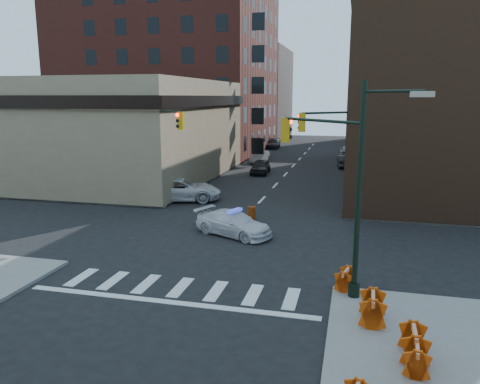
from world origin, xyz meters
The scene contains 30 objects.
ground centered at (0.00, 0.00, 0.00)m, with size 140.00×140.00×0.00m, color black.
sidewalk_nw centered at (-23.00, 32.75, 0.07)m, with size 34.00×54.50×0.15m, color gray.
bank_building centered at (-17.00, 16.50, 4.50)m, with size 22.00×22.00×9.00m, color #8B7A5B.
apartment_block centered at (-18.50, 40.00, 12.00)m, with size 25.00×25.00×24.00m, color #5C251D.
commercial_row_ne centered at (13.00, 22.50, 7.00)m, with size 14.00×34.00×14.00m, color #4B2E1E.
filler_nw centered at (-16.00, 62.00, 8.00)m, with size 20.00×18.00×16.00m, color brown.
filler_ne centered at (14.00, 58.00, 6.00)m, with size 16.00×16.00×12.00m, color #5C251D.
signal_pole_se centered at (6.04, -5.52, 4.61)m, with size 5.40×5.27×8.00m.
signal_pole_nw centered at (-5.85, 5.34, 4.34)m, with size 3.58×3.67×8.00m.
signal_pole_ne centered at (5.84, 5.35, 4.34)m, with size 3.67×3.58×8.00m.
tree_ne_near centered at (7.50, 26.00, 3.49)m, with size 3.00×3.00×4.85m.
tree_ne_far centered at (7.50, 34.00, 3.49)m, with size 3.00×3.00×4.85m.
police_car centered at (0.23, 0.78, 0.67)m, with size 1.87×4.61×1.34m, color silver.
pickup centered at (-5.80, 8.38, 0.82)m, with size 2.73×5.92×1.65m, color silver.
parked_car_wnear centered at (-2.50, 21.82, 0.71)m, with size 1.67×4.14×1.41m, color black.
parked_car_wfar centered at (-4.12, 29.70, 0.67)m, with size 1.41×4.04×1.33m, color gray.
parked_car_wdeep centered at (-5.30, 45.11, 0.68)m, with size 1.91×4.70×1.36m, color black.
parked_car_enear centered at (5.50, 28.17, 0.64)m, with size 1.36×3.91×1.29m, color black.
parked_car_efar centered at (5.50, 38.11, 0.68)m, with size 1.62×4.02×1.37m, color #9799A0.
pedestrian_a centered at (-8.67, 9.01, 1.13)m, with size 0.71×0.47×1.96m, color black.
pedestrian_b centered at (-12.09, 6.00, 1.00)m, with size 0.83×0.64×1.70m, color black.
pedestrian_c centered at (-10.20, 7.61, 1.10)m, with size 1.12×0.46×1.91m, color #1C232A.
barrel_road centered at (0.54, 4.03, 0.44)m, with size 0.50×0.50×0.89m, color #C04409.
barrel_bank centered at (-4.51, 8.67, 0.44)m, with size 0.49×0.49×0.88m, color red.
barricade_se_a centered at (6.48, -5.70, 0.55)m, with size 1.07×0.53×0.80m, color red, non-canonical shape.
barricade_se_b centered at (7.41, -8.34, 0.65)m, with size 1.34×0.67×1.00m, color #BE5308, non-canonical shape.
barricade_se_c centered at (8.50, -11.00, 0.56)m, with size 1.09×0.55×0.82m, color red, non-canonical shape.
barricade_se_d centered at (8.50, -10.33, 0.61)m, with size 1.23×0.61×0.92m, color #D6590A, non-canonical shape.
barricade_nw_a centered at (-9.05, 6.28, 0.67)m, with size 1.38×0.69×1.03m, color #E54F0A, non-canonical shape.
barricade_nw_b centered at (-11.27, 7.24, 0.66)m, with size 1.35×0.68×1.01m, color red, non-canonical shape.
Camera 1 is at (6.59, -23.44, 7.58)m, focal length 35.00 mm.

